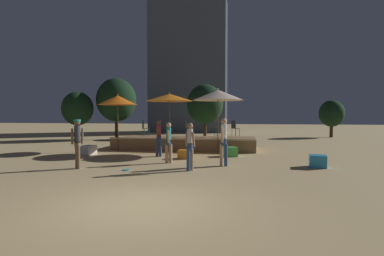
{
  "coord_description": "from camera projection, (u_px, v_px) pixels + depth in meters",
  "views": [
    {
      "loc": [
        2.21,
        -6.01,
        1.91
      ],
      "look_at": [
        0.0,
        6.42,
        1.38
      ],
      "focal_mm": 28.0,
      "sensor_mm": 36.0,
      "label": 1
    }
  ],
  "objects": [
    {
      "name": "patio_umbrella_1",
      "position": [
        118.0,
        100.0,
        16.17
      ],
      "size": [
        2.13,
        2.13,
        3.07
      ],
      "color": "brown",
      "rests_on": "ground"
    },
    {
      "name": "patio_umbrella_0",
      "position": [
        218.0,
        95.0,
        15.13
      ],
      "size": [
        2.59,
        2.59,
        3.28
      ],
      "color": "brown",
      "rests_on": "ground"
    },
    {
      "name": "bistro_chair_3",
      "position": [
        235.0,
        127.0,
        17.09
      ],
      "size": [
        0.48,
        0.48,
        0.9
      ],
      "rotation": [
        0.0,
        0.0,
        2.36
      ],
      "color": "#2D3338",
      "rests_on": "wooden_deck"
    },
    {
      "name": "cube_seat_1",
      "position": [
        230.0,
        152.0,
        13.95
      ],
      "size": [
        0.72,
        0.72,
        0.44
      ],
      "rotation": [
        0.0,
        0.0,
        0.31
      ],
      "color": "#4CC651",
      "rests_on": "ground"
    },
    {
      "name": "wooden_deck",
      "position": [
        186.0,
        143.0,
        17.19
      ],
      "size": [
        7.85,
        3.11,
        0.72
      ],
      "color": "olive",
      "rests_on": "ground"
    },
    {
      "name": "background_tree_1",
      "position": [
        78.0,
        109.0,
        23.06
      ],
      "size": [
        2.37,
        2.37,
        3.74
      ],
      "color": "#3D2B1C",
      "rests_on": "ground"
    },
    {
      "name": "person_3",
      "position": [
        190.0,
        145.0,
        10.31
      ],
      "size": [
        0.42,
        0.31,
        1.66
      ],
      "rotation": [
        0.0,
        0.0,
        4.14
      ],
      "color": "#997051",
      "rests_on": "ground"
    },
    {
      "name": "patio_umbrella_2",
      "position": [
        169.0,
        98.0,
        15.44
      ],
      "size": [
        2.46,
        2.46,
        3.11
      ],
      "color": "brown",
      "rests_on": "ground"
    },
    {
      "name": "bistro_chair_1",
      "position": [
        145.0,
        127.0,
        16.92
      ],
      "size": [
        0.47,
        0.47,
        0.9
      ],
      "rotation": [
        0.0,
        0.0,
        2.15
      ],
      "color": "#1E4C47",
      "rests_on": "wooden_deck"
    },
    {
      "name": "background_tree_0",
      "position": [
        332.0,
        114.0,
        26.0
      ],
      "size": [
        2.11,
        2.11,
        3.25
      ],
      "color": "#3D2B1C",
      "rests_on": "ground"
    },
    {
      "name": "ground_plane",
      "position": [
        139.0,
        205.0,
        6.38
      ],
      "size": [
        120.0,
        120.0,
        0.0
      ],
      "primitive_type": "plane",
      "color": "tan"
    },
    {
      "name": "background_tree_2",
      "position": [
        116.0,
        100.0,
        24.0
      ],
      "size": [
        3.15,
        3.15,
        4.89
      ],
      "color": "#3D2B1C",
      "rests_on": "ground"
    },
    {
      "name": "distant_building",
      "position": [
        189.0,
        67.0,
        34.46
      ],
      "size": [
        8.68,
        3.8,
        15.01
      ],
      "color": "#4C5666",
      "rests_on": "ground"
    },
    {
      "name": "person_1",
      "position": [
        77.0,
        141.0,
        10.71
      ],
      "size": [
        0.37,
        0.36,
        1.78
      ],
      "rotation": [
        0.0,
        0.0,
        5.49
      ],
      "color": "#72664C",
      "rests_on": "ground"
    },
    {
      "name": "cube_seat_3",
      "position": [
        184.0,
        154.0,
        13.23
      ],
      "size": [
        0.52,
        0.52,
        0.39
      ],
      "rotation": [
        0.0,
        0.0,
        -0.1
      ],
      "color": "orange",
      "rests_on": "ground"
    },
    {
      "name": "person_0",
      "position": [
        159.0,
        136.0,
        13.87
      ],
      "size": [
        0.3,
        0.48,
        1.71
      ],
      "rotation": [
        0.0,
        0.0,
        3.06
      ],
      "color": "#2D4C7F",
      "rests_on": "ground"
    },
    {
      "name": "frisbee_disc",
      "position": [
        126.0,
        170.0,
        10.41
      ],
      "size": [
        0.23,
        0.23,
        0.03
      ],
      "color": "#33B2D8",
      "rests_on": "ground"
    },
    {
      "name": "background_tree_3",
      "position": [
        205.0,
        104.0,
        25.76
      ],
      "size": [
        3.13,
        3.13,
        4.59
      ],
      "color": "#3D2B1C",
      "rests_on": "ground"
    },
    {
      "name": "person_2",
      "position": [
        169.0,
        142.0,
        12.0
      ],
      "size": [
        0.29,
        0.48,
        1.63
      ],
      "rotation": [
        0.0,
        0.0,
        0.16
      ],
      "color": "tan",
      "rests_on": "ground"
    },
    {
      "name": "bistro_chair_0",
      "position": [
        188.0,
        127.0,
        17.37
      ],
      "size": [
        0.45,
        0.44,
        0.9
      ],
      "rotation": [
        0.0,
        0.0,
        1.95
      ],
      "color": "#1E4C47",
      "rests_on": "wooden_deck"
    },
    {
      "name": "cube_seat_2",
      "position": [
        88.0,
        150.0,
        14.64
      ],
      "size": [
        0.74,
        0.74,
        0.44
      ],
      "rotation": [
        0.0,
        0.0,
        -0.33
      ],
      "color": "white",
      "rests_on": "ground"
    },
    {
      "name": "cube_seat_0",
      "position": [
        318.0,
        161.0,
        11.01
      ],
      "size": [
        0.64,
        0.64,
        0.45
      ],
      "rotation": [
        0.0,
        0.0,
        -0.13
      ],
      "color": "#2D9EDB",
      "rests_on": "ground"
    },
    {
      "name": "person_4",
      "position": [
        224.0,
        140.0,
        11.27
      ],
      "size": [
        0.3,
        0.5,
        1.81
      ],
      "rotation": [
        0.0,
        0.0,
        5.98
      ],
      "color": "tan",
      "rests_on": "ground"
    },
    {
      "name": "bistro_chair_2",
      "position": [
        219.0,
        127.0,
        17.38
      ],
      "size": [
        0.46,
        0.45,
        0.9
      ],
      "rotation": [
        0.0,
        0.0,
        5.15
      ],
      "color": "#1E4C47",
      "rests_on": "wooden_deck"
    }
  ]
}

